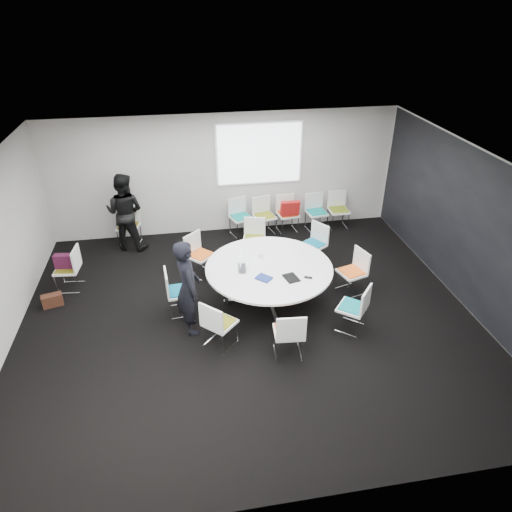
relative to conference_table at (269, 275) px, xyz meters
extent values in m
cube|color=black|center=(-0.45, -0.44, -0.57)|extent=(8.00, 7.00, 0.04)
cube|color=white|center=(-0.45, -0.44, 2.27)|extent=(8.00, 7.00, 0.04)
cube|color=#A5A19C|center=(-0.45, 3.08, 0.85)|extent=(8.00, 0.04, 2.80)
cube|color=#A5A19C|center=(-0.45, -3.96, 0.85)|extent=(8.00, 0.04, 2.80)
cube|color=#A5A19C|center=(3.57, -0.44, 0.85)|extent=(0.04, 7.00, 2.80)
cube|color=black|center=(3.54, -0.44, 0.85)|extent=(0.01, 6.94, 2.74)
cube|color=silver|center=(0.00, 0.00, -0.51)|extent=(0.90, 0.90, 0.08)
cylinder|color=silver|center=(0.00, 0.00, -0.19)|extent=(0.10, 0.10, 0.65)
cylinder|color=white|center=(0.00, 0.00, 0.16)|extent=(2.32, 2.32, 0.04)
cube|color=white|center=(0.35, 3.02, 1.30)|extent=(1.90, 0.03, 1.35)
cube|color=silver|center=(1.59, -0.02, -0.34)|extent=(0.52, 0.52, 0.42)
cube|color=white|center=(1.59, -0.02, -0.11)|extent=(0.56, 0.57, 0.04)
cube|color=#D75718|center=(1.59, -0.02, -0.08)|extent=(0.48, 0.49, 0.03)
cube|color=white|center=(1.79, 0.04, 0.12)|extent=(0.17, 0.45, 0.42)
cube|color=silver|center=(1.17, 1.14, -0.34)|extent=(0.58, 0.58, 0.42)
cube|color=white|center=(1.17, 1.14, -0.11)|extent=(0.62, 0.63, 0.04)
cube|color=#0A5C7C|center=(1.17, 1.14, -0.08)|extent=(0.54, 0.54, 0.03)
cube|color=white|center=(1.34, 1.26, 0.12)|extent=(0.29, 0.40, 0.42)
cube|color=silver|center=(-0.02, 1.57, -0.34)|extent=(0.51, 0.51, 0.42)
cube|color=white|center=(-0.02, 1.57, -0.11)|extent=(0.56, 0.54, 0.04)
cube|color=olive|center=(-0.02, 1.57, -0.08)|extent=(0.48, 0.47, 0.03)
cube|color=white|center=(0.03, 1.78, 0.12)|extent=(0.45, 0.15, 0.42)
cube|color=silver|center=(-1.19, 1.10, -0.34)|extent=(0.59, 0.59, 0.42)
cube|color=white|center=(-1.19, 1.10, -0.11)|extent=(0.64, 0.64, 0.04)
cube|color=#CF5417|center=(-1.19, 1.10, -0.08)|extent=(0.55, 0.55, 0.03)
cube|color=white|center=(-1.33, 1.25, 0.12)|extent=(0.36, 0.34, 0.42)
cube|color=silver|center=(-1.63, -0.11, -0.34)|extent=(0.46, 0.46, 0.42)
cube|color=white|center=(-1.63, -0.11, -0.11)|extent=(0.48, 0.50, 0.04)
cube|color=#075B75|center=(-1.63, -0.11, -0.08)|extent=(0.41, 0.43, 0.03)
cube|color=white|center=(-1.84, -0.12, 0.12)|extent=(0.08, 0.46, 0.42)
cube|color=silver|center=(-1.02, -1.10, -0.34)|extent=(0.59, 0.59, 0.42)
cube|color=white|center=(-1.02, -1.10, -0.11)|extent=(0.64, 0.64, 0.04)
cube|color=olive|center=(-1.02, -1.10, -0.08)|extent=(0.55, 0.55, 0.03)
cube|color=white|center=(-1.17, -1.25, 0.12)|extent=(0.36, 0.35, 0.42)
cube|color=silver|center=(0.02, -1.51, -0.34)|extent=(0.45, 0.45, 0.42)
cube|color=white|center=(0.02, -1.51, -0.11)|extent=(0.49, 0.48, 0.04)
cube|color=#D85113|center=(0.02, -1.51, -0.08)|extent=(0.43, 0.41, 0.03)
cube|color=white|center=(0.01, -1.72, 0.12)|extent=(0.46, 0.07, 0.42)
cube|color=silver|center=(1.23, -1.07, -0.34)|extent=(0.59, 0.59, 0.42)
cube|color=white|center=(1.23, -1.07, -0.11)|extent=(0.63, 0.64, 0.04)
cube|color=#0A7076|center=(1.23, -1.07, -0.08)|extent=(0.55, 0.55, 0.03)
cube|color=white|center=(1.39, -1.20, 0.12)|extent=(0.32, 0.38, 0.42)
cube|color=silver|center=(-0.14, 2.71, -0.34)|extent=(0.53, 0.53, 0.42)
cube|color=white|center=(-0.14, 2.71, -0.11)|extent=(0.58, 0.56, 0.04)
cube|color=#0B8075|center=(-0.14, 2.71, -0.08)|extent=(0.50, 0.49, 0.03)
cube|color=white|center=(-0.20, 2.91, 0.12)|extent=(0.45, 0.18, 0.42)
cube|color=silver|center=(0.42, 2.67, -0.34)|extent=(0.51, 0.51, 0.42)
cube|color=white|center=(0.42, 2.67, -0.11)|extent=(0.56, 0.54, 0.04)
cube|color=olive|center=(0.42, 2.67, -0.08)|extent=(0.48, 0.47, 0.03)
cube|color=white|center=(0.37, 2.87, 0.12)|extent=(0.45, 0.15, 0.42)
cube|color=silver|center=(0.99, 2.70, -0.34)|extent=(0.47, 0.47, 0.42)
cube|color=white|center=(0.99, 2.70, -0.11)|extent=(0.51, 0.49, 0.04)
cube|color=#D34110|center=(0.99, 2.70, -0.08)|extent=(0.44, 0.43, 0.03)
cube|color=white|center=(0.96, 2.91, 0.12)|extent=(0.46, 0.09, 0.42)
cube|color=silver|center=(1.70, 2.67, -0.34)|extent=(0.47, 0.47, 0.42)
cube|color=white|center=(1.70, 2.67, -0.11)|extent=(0.51, 0.49, 0.04)
cube|color=#0C8580|center=(1.70, 2.67, -0.08)|extent=(0.45, 0.43, 0.03)
cube|color=white|center=(1.67, 2.88, 0.12)|extent=(0.46, 0.09, 0.42)
cube|color=silver|center=(2.26, 2.71, -0.34)|extent=(0.42, 0.42, 0.42)
cube|color=white|center=(2.26, 2.71, -0.11)|extent=(0.46, 0.44, 0.04)
cube|color=olive|center=(2.26, 2.71, -0.08)|extent=(0.40, 0.38, 0.03)
cube|color=white|center=(2.26, 2.92, 0.12)|extent=(0.46, 0.04, 0.42)
cube|color=silver|center=(-3.75, 1.02, -0.34)|extent=(0.46, 0.46, 0.42)
cube|color=white|center=(-3.75, 1.02, -0.11)|extent=(0.48, 0.50, 0.04)
cube|color=olive|center=(-3.75, 1.02, -0.08)|extent=(0.42, 0.44, 0.03)
cube|color=white|center=(-3.54, 1.00, 0.12)|extent=(0.08, 0.46, 0.42)
cube|color=silver|center=(-2.72, 2.67, -0.34)|extent=(0.51, 0.51, 0.42)
cube|color=white|center=(-2.72, 2.67, -0.11)|extent=(0.55, 0.54, 0.04)
cube|color=brown|center=(-2.72, 2.67, -0.08)|extent=(0.48, 0.47, 0.03)
cube|color=white|center=(-2.67, 2.87, 0.12)|extent=(0.45, 0.15, 0.42)
imported|color=black|center=(-1.48, -0.61, 0.31)|extent=(0.51, 0.68, 1.71)
imported|color=black|center=(-2.72, 2.52, 0.33)|extent=(1.02, 0.90, 1.75)
imported|color=#333338|center=(-0.45, 0.00, 0.19)|extent=(0.24, 0.35, 0.03)
cube|color=silver|center=(-0.49, 0.14, 0.31)|extent=(0.09, 0.29, 0.22)
cube|color=black|center=(0.31, -0.45, 0.19)|extent=(0.28, 0.34, 0.02)
cube|color=navy|center=(-0.17, -0.38, 0.19)|extent=(0.33, 0.32, 0.03)
cube|color=silver|center=(0.44, 0.35, 0.18)|extent=(0.35, 0.37, 0.00)
cube|color=silver|center=(0.65, -0.14, 0.18)|extent=(0.31, 0.22, 0.00)
cylinder|color=white|center=(-0.09, 0.34, 0.22)|extent=(0.08, 0.08, 0.09)
cube|color=black|center=(0.60, -0.48, 0.18)|extent=(0.16, 0.12, 0.01)
cube|color=#42112B|center=(-3.75, 1.02, 0.07)|extent=(0.41, 0.19, 0.28)
cube|color=#3D1E13|center=(-3.98, 0.47, -0.43)|extent=(0.39, 0.25, 0.24)
cube|color=#A61614|center=(0.99, 2.49, 0.15)|extent=(0.44, 0.17, 0.36)
camera|label=1|loc=(-1.41, -6.91, 4.55)|focal=32.00mm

